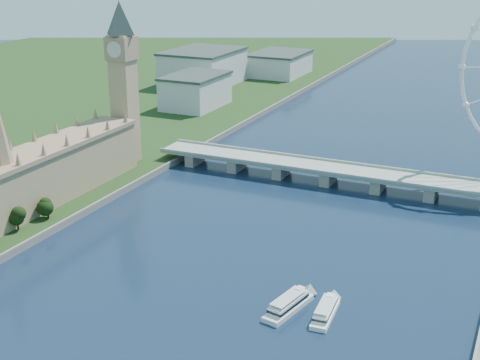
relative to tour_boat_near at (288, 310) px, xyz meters
The scene contains 6 objects.
parliament_range 160.84m from the tour_boat_near, behind, with size 24.00×200.00×70.00m.
big_ben 213.96m from the tour_boat_near, 141.26° to the left, with size 20.02×20.02×110.00m.
westminster_bridge 152.50m from the tour_boat_near, 101.59° to the left, with size 220.00×22.00×9.50m.
city_skyline 409.77m from the tour_boat_near, 88.79° to the left, with size 505.00×280.00×32.00m.
tour_boat_near is the anchor object (origin of this frame).
tour_boat_far 14.50m from the tour_boat_near, ahead, with size 6.76×26.64×5.85m, color white, non-canonical shape.
Camera 1 is at (108.74, -64.24, 134.30)m, focal length 50.00 mm.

